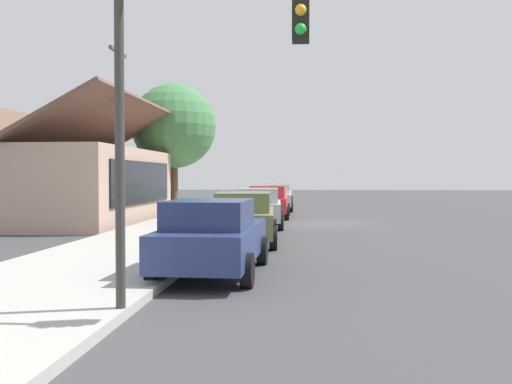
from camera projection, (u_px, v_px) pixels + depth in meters
name	position (u px, v px, depth m)	size (l,w,h in m)	color
ground_plane	(326.00, 223.00, 25.35)	(120.00, 120.00, 0.00)	#424244
sidewalk_curb	(202.00, 220.00, 25.83)	(60.00, 4.20, 0.16)	#B2AFA8
car_navy	(213.00, 236.00, 11.99)	(4.63, 2.08, 1.59)	navy
car_olive	(244.00, 218.00, 17.37)	(4.74, 2.19, 1.59)	olive
car_silver	(259.00, 207.00, 23.06)	(4.62, 2.12, 1.59)	silver
car_cherry	(268.00, 201.00, 28.27)	(4.78, 2.14, 1.59)	red
car_ivory	(276.00, 197.00, 33.98)	(4.50, 2.13, 1.59)	silver
car_seafoam	(277.00, 194.00, 39.16)	(4.39, 2.15, 1.59)	#9ED1BC
storefront_building	(56.00, 182.00, 25.45)	(11.23, 8.15, 5.48)	tan
shade_tree	(174.00, 126.00, 32.00)	(4.73, 4.73, 7.23)	brown
traffic_light_main	(192.00, 77.00, 8.12)	(0.37, 2.79, 5.20)	#383833
utility_pole_wooden	(118.00, 129.00, 22.29)	(1.80, 0.24, 7.50)	brown
fire_hydrant_red	(252.00, 202.00, 34.83)	(0.22, 0.22, 0.71)	red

